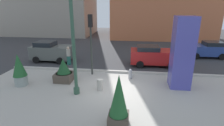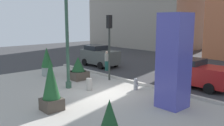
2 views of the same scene
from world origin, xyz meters
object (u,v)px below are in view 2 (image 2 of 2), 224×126
potted_plant_by_pillar (47,61)px  car_intersection (195,73)px  potted_plant_near_left (51,86)px  pedestrian_on_sidewalk (107,60)px  lamp_post (67,27)px  car_curb_west (100,56)px  fire_hydrant (136,84)px  traffic_light_corner (109,37)px  concrete_bollard (89,84)px  potted_plant_mid_plaza (78,69)px  art_pillar_blue (174,61)px

potted_plant_by_pillar → car_intersection: potted_plant_by_pillar is taller
potted_plant_near_left → pedestrian_on_sidewalk: bearing=123.0°
potted_plant_by_pillar → lamp_post: bearing=-10.1°
lamp_post → potted_plant_near_left: bearing=-44.2°
car_curb_west → pedestrian_on_sidewalk: (2.08, -0.94, -0.02)m
fire_hydrant → car_intersection: size_ratio=0.17×
car_curb_west → traffic_light_corner: bearing=-32.6°
concrete_bollard → lamp_post: bearing=-154.8°
potted_plant_mid_plaza → fire_hydrant: potted_plant_mid_plaza is taller
art_pillar_blue → concrete_bollard: 5.55m
art_pillar_blue → car_curb_west: (-10.92, 4.46, -1.33)m
fire_hydrant → concrete_bollard: 2.83m
car_curb_west → art_pillar_blue: bearing=-22.2°
art_pillar_blue → potted_plant_mid_plaza: size_ratio=2.78×
concrete_bollard → potted_plant_by_pillar: bearing=178.8°
potted_plant_by_pillar → car_curb_west: 5.60m
concrete_bollard → pedestrian_on_sidewalk: 6.09m
art_pillar_blue → concrete_bollard: size_ratio=6.08×
art_pillar_blue → fire_hydrant: 3.85m
car_curb_west → car_intersection: bearing=-0.7°
potted_plant_mid_plaza → traffic_light_corner: (1.67, 1.51, 2.35)m
potted_plant_near_left → potted_plant_by_pillar: 7.71m
potted_plant_by_pillar → pedestrian_on_sidewalk: 4.92m
lamp_post → concrete_bollard: lamp_post is taller
car_curb_west → pedestrian_on_sidewalk: car_curb_west is taller
art_pillar_blue → fire_hydrant: size_ratio=6.08×
potted_plant_by_pillar → traffic_light_corner: traffic_light_corner is taller
concrete_bollard → traffic_light_corner: 3.96m
potted_plant_near_left → concrete_bollard: 3.75m
potted_plant_mid_plaza → car_curb_west: 5.47m
potted_plant_mid_plaza → car_curb_west: size_ratio=0.43×
potted_plant_by_pillar → fire_hydrant: (7.26, 2.04, -0.74)m
traffic_light_corner → pedestrian_on_sidewalk: traffic_light_corner is taller
potted_plant_near_left → fire_hydrant: 5.56m
pedestrian_on_sidewalk → potted_plant_near_left: bearing=-57.0°
potted_plant_near_left → traffic_light_corner: traffic_light_corner is taller
potted_plant_near_left → pedestrian_on_sidewalk: 9.65m
art_pillar_blue → car_intersection: (-1.22, 4.35, -1.38)m
concrete_bollard → car_intersection: (3.84, 5.57, 0.53)m
lamp_post → concrete_bollard: 3.74m
traffic_light_corner → car_curb_west: size_ratio=1.19×
fire_hydrant → art_pillar_blue: bearing=-16.0°
art_pillar_blue → potted_plant_mid_plaza: (-7.86, -0.07, -1.55)m
car_intersection → potted_plant_by_pillar: bearing=-149.5°
potted_plant_mid_plaza → car_curb_west: (-3.06, 4.53, 0.23)m
car_intersection → car_curb_west: bearing=179.3°
potted_plant_by_pillar → car_intersection: size_ratio=0.51×
potted_plant_mid_plaza → fire_hydrant: size_ratio=2.19×
car_intersection → car_curb_west: (-9.70, 0.11, 0.05)m
lamp_post → car_intersection: 8.57m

